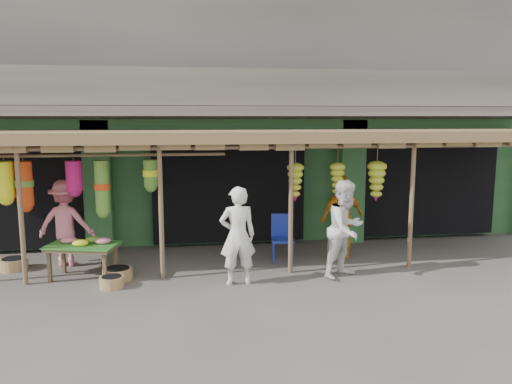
{
  "coord_description": "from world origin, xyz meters",
  "views": [
    {
      "loc": [
        -1.06,
        -9.59,
        3.08
      ],
      "look_at": [
        0.49,
        1.0,
        1.45
      ],
      "focal_mm": 35.0,
      "sensor_mm": 36.0,
      "label": 1
    }
  ],
  "objects": [
    {
      "name": "person_vendor",
      "position": [
        2.32,
        0.63,
        0.92
      ],
      "size": [
        1.16,
        0.79,
        1.83
      ],
      "primitive_type": "imported",
      "rotation": [
        0.0,
        0.0,
        3.49
      ],
      "color": "orange",
      "rests_on": "ground"
    },
    {
      "name": "basket_mid",
      "position": [
        -2.35,
        -0.15,
        0.11
      ],
      "size": [
        0.67,
        0.67,
        0.22
      ],
      "primitive_type": "cylinder",
      "rotation": [
        0.0,
        0.0,
        -0.21
      ],
      "color": "#9A8445",
      "rests_on": "ground"
    },
    {
      "name": "basket_left",
      "position": [
        -4.52,
        0.8,
        0.11
      ],
      "size": [
        0.61,
        0.61,
        0.23
      ],
      "primitive_type": "cylinder",
      "rotation": [
        0.0,
        0.0,
        -0.11
      ],
      "color": "olive",
      "rests_on": "ground"
    },
    {
      "name": "ground",
      "position": [
        0.0,
        0.0,
        0.0
      ],
      "size": [
        80.0,
        80.0,
        0.0
      ],
      "primitive_type": "plane",
      "color": "#514C47",
      "rests_on": "ground"
    },
    {
      "name": "awning",
      "position": [
        -0.15,
        0.81,
        2.58
      ],
      "size": [
        14.0,
        2.7,
        2.79
      ],
      "color": "brown",
      "rests_on": "ground"
    },
    {
      "name": "basket_right",
      "position": [
        -2.4,
        -0.59,
        0.1
      ],
      "size": [
        0.49,
        0.49,
        0.2
      ],
      "primitive_type": "cylinder",
      "rotation": [
        0.0,
        0.0,
        0.1
      ],
      "color": "#936B44",
      "rests_on": "ground"
    },
    {
      "name": "person_right",
      "position": [
        2.0,
        -0.59,
        0.94
      ],
      "size": [
        1.16,
        1.11,
        1.89
      ],
      "primitive_type": "imported",
      "rotation": [
        0.0,
        0.0,
        0.59
      ],
      "color": "silver",
      "rests_on": "ground"
    },
    {
      "name": "building",
      "position": [
        -0.0,
        4.87,
        3.37
      ],
      "size": [
        16.4,
        6.8,
        7.0
      ],
      "color": "gray",
      "rests_on": "ground"
    },
    {
      "name": "person_front",
      "position": [
        -0.11,
        -0.72,
        0.92
      ],
      "size": [
        0.69,
        0.48,
        1.83
      ],
      "primitive_type": "imported",
      "rotation": [
        0.0,
        0.0,
        3.21
      ],
      "color": "white",
      "rests_on": "ground"
    },
    {
      "name": "flower_table",
      "position": [
        -2.98,
        0.04,
        0.63
      ],
      "size": [
        1.46,
        1.07,
        0.78
      ],
      "rotation": [
        0.0,
        0.0,
        -0.26
      ],
      "color": "brown",
      "rests_on": "ground"
    },
    {
      "name": "blue_chair",
      "position": [
        1.01,
        0.68,
        0.56
      ],
      "size": [
        0.54,
        0.55,
        1.0
      ],
      "rotation": [
        0.0,
        0.0,
        -0.14
      ],
      "color": "#172997",
      "rests_on": "ground"
    },
    {
      "name": "person_shopper",
      "position": [
        -3.5,
        0.97,
        0.9
      ],
      "size": [
        1.25,
        0.83,
        1.8
      ],
      "primitive_type": "imported",
      "rotation": [
        0.0,
        0.0,
        2.99
      ],
      "color": "pink",
      "rests_on": "ground"
    }
  ]
}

